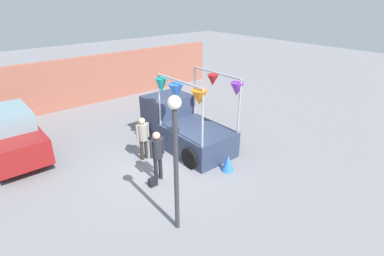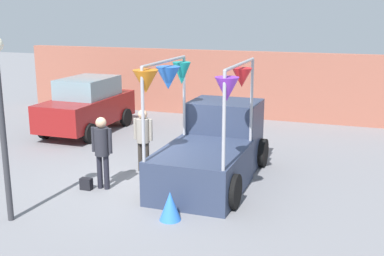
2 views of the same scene
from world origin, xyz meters
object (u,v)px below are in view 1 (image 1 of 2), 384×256
vendor_truck (181,124)px  folded_kite_bundle_azure (228,163)px  parked_car (11,134)px  person_customer (157,151)px  person_vendor (143,135)px  handbag (153,182)px  street_lamp (176,147)px

vendor_truck → folded_kite_bundle_azure: 2.77m
parked_car → person_customer: bearing=-55.0°
person_vendor → folded_kite_bundle_azure: (1.79, -2.58, -0.70)m
vendor_truck → handbag: vendor_truck is taller
vendor_truck → person_vendor: bearing=-175.8°
folded_kite_bundle_azure → street_lamp: bearing=-160.4°
parked_car → street_lamp: 7.45m
parked_car → person_vendor: bearing=-41.5°
vendor_truck → person_vendor: (-1.87, -0.14, 0.13)m
street_lamp → folded_kite_bundle_azure: 3.85m
person_customer → person_vendor: (0.36, 1.47, -0.05)m
parked_car → person_vendor: 4.88m
folded_kite_bundle_azure → vendor_truck: bearing=88.5°
handbag → parked_car: bearing=120.9°
person_customer → handbag: (-0.35, -0.20, -0.91)m
parked_car → person_customer: parked_car is taller
person_customer → street_lamp: size_ratio=0.47×
street_lamp → folded_kite_bundle_azure: bearing=19.6°
person_vendor → folded_kite_bundle_azure: bearing=-55.2°
person_customer → street_lamp: street_lamp is taller
handbag → person_customer: bearing=29.7°
handbag → street_lamp: 3.07m
person_customer → folded_kite_bundle_azure: person_customer is taller
handbag → folded_kite_bundle_azure: size_ratio=0.47×
parked_car → person_customer: 5.74m
vendor_truck → person_customer: bearing=-144.2°
person_customer → handbag: size_ratio=6.19×
handbag → folded_kite_bundle_azure: 2.67m
vendor_truck → person_customer: vendor_truck is taller
parked_car → folded_kite_bundle_azure: 7.99m
person_customer → folded_kite_bundle_azure: 2.54m
street_lamp → folded_kite_bundle_azure: size_ratio=6.11×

